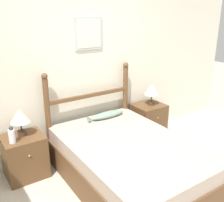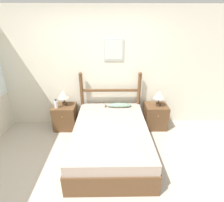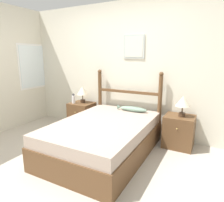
# 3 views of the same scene
# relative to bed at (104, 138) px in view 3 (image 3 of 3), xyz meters

# --- Properties ---
(ground_plane) EXTENTS (16.00, 16.00, 0.00)m
(ground_plane) POSITION_rel_bed_xyz_m (-0.24, -0.64, -0.26)
(ground_plane) COLOR #B7AD9E
(wall_back) EXTENTS (6.40, 0.08, 2.55)m
(wall_back) POSITION_rel_bed_xyz_m (-0.24, 1.09, 1.01)
(wall_back) COLOR beige
(wall_back) RESTS_ON ground_plane
(bed) EXTENTS (1.34, 1.97, 0.53)m
(bed) POSITION_rel_bed_xyz_m (0.00, 0.00, 0.00)
(bed) COLOR brown
(bed) RESTS_ON ground_plane
(headboard) EXTENTS (1.35, 0.08, 1.27)m
(headboard) POSITION_rel_bed_xyz_m (0.00, 0.95, 0.42)
(headboard) COLOR brown
(headboard) RESTS_ON ground_plane
(nightstand_left) EXTENTS (0.49, 0.45, 0.55)m
(nightstand_left) POSITION_rel_bed_xyz_m (-1.02, 0.81, 0.01)
(nightstand_left) COLOR brown
(nightstand_left) RESTS_ON ground_plane
(nightstand_right) EXTENTS (0.49, 0.45, 0.55)m
(nightstand_right) POSITION_rel_bed_xyz_m (1.02, 0.81, 0.01)
(nightstand_right) COLOR brown
(nightstand_right) RESTS_ON ground_plane
(table_lamp_left) EXTENTS (0.24, 0.24, 0.35)m
(table_lamp_left) POSITION_rel_bed_xyz_m (-1.01, 0.85, 0.54)
(table_lamp_left) COLOR #422D1E
(table_lamp_left) RESTS_ON nightstand_left
(table_lamp_right) EXTENTS (0.24, 0.24, 0.35)m
(table_lamp_right) POSITION_rel_bed_xyz_m (1.05, 0.80, 0.54)
(table_lamp_right) COLOR #422D1E
(table_lamp_right) RESTS_ON nightstand_right
(bottle) EXTENTS (0.08, 0.08, 0.21)m
(bottle) POSITION_rel_bed_xyz_m (-1.16, 0.72, 0.38)
(bottle) COLOR white
(bottle) RESTS_ON nightstand_left
(fish_pillow) EXTENTS (0.59, 0.14, 0.09)m
(fish_pillow) POSITION_rel_bed_xyz_m (0.18, 0.77, 0.31)
(fish_pillow) COLOR gray
(fish_pillow) RESTS_ON bed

